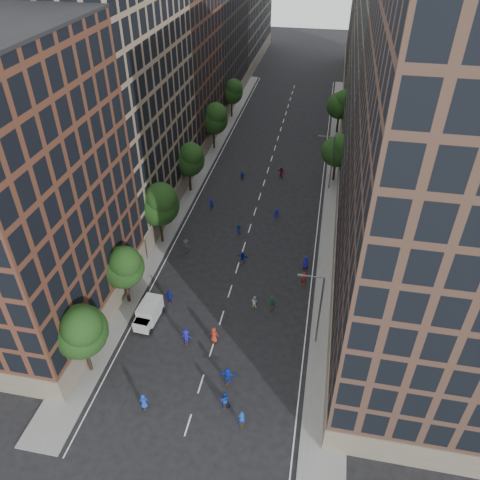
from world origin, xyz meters
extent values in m
plane|color=black|center=(0.00, 40.00, 0.00)|extent=(240.00, 240.00, 0.00)
cube|color=slate|center=(-12.00, 47.50, 0.07)|extent=(4.00, 105.00, 0.15)
cube|color=slate|center=(12.00, 47.50, 0.07)|extent=(4.00, 105.00, 0.15)
cube|color=#532E1F|center=(-19.00, 11.00, 15.00)|extent=(14.00, 22.00, 30.00)
cube|color=#89735A|center=(-19.00, 35.00, 17.00)|extent=(14.00, 26.00, 34.00)
cube|color=#532E1F|center=(-19.00, 58.00, 14.00)|extent=(14.00, 20.00, 28.00)
cube|color=#2F251F|center=(-19.00, 82.00, 16.00)|extent=(14.00, 28.00, 32.00)
cube|color=#5F594F|center=(-19.00, 116.00, 13.00)|extent=(14.00, 40.00, 26.00)
cube|color=#473126|center=(19.00, 15.00, 18.00)|extent=(14.00, 30.00, 36.00)
cube|color=#5F594F|center=(19.00, 44.00, 16.50)|extent=(14.00, 28.00, 33.00)
cube|color=#89735A|center=(19.00, 71.00, 17.50)|extent=(14.00, 26.00, 35.00)
cube|color=#473126|center=(19.00, 104.00, 15.00)|extent=(14.00, 40.00, 30.00)
cylinder|color=black|center=(-11.20, 4.00, 1.98)|extent=(0.36, 0.36, 3.96)
sphere|color=black|center=(-11.20, 4.00, 5.58)|extent=(5.20, 5.20, 5.20)
sphere|color=black|center=(-10.55, 3.48, 6.88)|extent=(3.90, 3.90, 3.90)
cylinder|color=black|center=(-11.20, 14.00, 1.85)|extent=(0.36, 0.36, 3.70)
sphere|color=black|center=(-11.20, 14.00, 5.21)|extent=(4.80, 4.80, 4.80)
sphere|color=black|center=(-10.60, 13.52, 6.41)|extent=(3.60, 3.60, 3.60)
cylinder|color=black|center=(-11.20, 26.00, 2.11)|extent=(0.36, 0.36, 4.22)
sphere|color=black|center=(-11.20, 26.00, 5.95)|extent=(5.60, 5.60, 5.60)
sphere|color=black|center=(-10.50, 25.44, 7.35)|extent=(4.20, 4.20, 4.20)
cylinder|color=black|center=(-11.20, 40.00, 1.94)|extent=(0.36, 0.36, 3.87)
sphere|color=black|center=(-11.20, 40.00, 5.46)|extent=(5.00, 5.00, 5.00)
sphere|color=black|center=(-10.57, 39.50, 6.71)|extent=(3.75, 3.75, 3.75)
cylinder|color=black|center=(-11.20, 56.00, 2.02)|extent=(0.36, 0.36, 4.05)
sphere|color=black|center=(-11.20, 56.00, 5.70)|extent=(5.40, 5.40, 5.40)
sphere|color=black|center=(-10.52, 55.46, 7.05)|extent=(4.05, 4.05, 4.05)
cylinder|color=black|center=(-11.20, 72.00, 1.89)|extent=(0.36, 0.36, 3.78)
sphere|color=black|center=(-11.20, 72.00, 5.33)|extent=(4.80, 4.80, 4.80)
sphere|color=black|center=(-10.60, 71.52, 6.53)|extent=(3.60, 3.60, 3.60)
cylinder|color=black|center=(11.20, 48.00, 1.87)|extent=(0.36, 0.36, 3.74)
sphere|color=black|center=(11.20, 48.00, 5.27)|extent=(5.00, 5.00, 5.00)
sphere|color=black|center=(11.82, 47.50, 6.52)|extent=(3.75, 3.75, 3.75)
cylinder|color=black|center=(11.20, 68.00, 1.98)|extent=(0.36, 0.36, 3.96)
sphere|color=black|center=(11.20, 68.00, 5.58)|extent=(5.20, 5.20, 5.20)
sphere|color=black|center=(11.85, 67.48, 6.88)|extent=(3.90, 3.90, 3.90)
cylinder|color=#595B60|center=(10.60, 12.00, 4.50)|extent=(0.18, 0.18, 9.00)
cylinder|color=#595B60|center=(9.40, 12.00, 9.00)|extent=(2.40, 0.12, 0.12)
cube|color=#595B60|center=(8.30, 12.00, 8.95)|extent=(0.50, 0.22, 0.15)
cylinder|color=#595B60|center=(10.60, 45.00, 4.50)|extent=(0.18, 0.18, 9.00)
cylinder|color=#595B60|center=(9.40, 45.00, 9.00)|extent=(2.40, 0.12, 0.12)
cube|color=#595B60|center=(8.30, 45.00, 8.95)|extent=(0.50, 0.22, 0.15)
cube|color=silver|center=(-7.76, 11.95, 1.30)|extent=(2.10, 3.36, 1.98)
cube|color=silver|center=(-7.89, 9.98, 0.94)|extent=(1.89, 1.55, 1.26)
cube|color=black|center=(-7.89, 9.98, 1.53)|extent=(1.69, 1.27, 0.09)
cylinder|color=black|center=(-8.81, 9.76, 0.34)|extent=(0.27, 0.70, 0.68)
cylinder|color=black|center=(-7.01, 9.65, 0.34)|extent=(0.27, 0.70, 0.68)
cylinder|color=black|center=(-8.58, 13.27, 0.34)|extent=(0.27, 0.70, 0.68)
cylinder|color=black|center=(-6.78, 13.15, 0.34)|extent=(0.27, 0.70, 0.68)
imported|color=#1538B0|center=(-4.45, 1.00, 0.85)|extent=(0.97, 0.81, 1.70)
imported|color=#1642B7|center=(4.72, 1.00, 0.90)|extent=(0.74, 0.58, 1.79)
imported|color=#1433A8|center=(2.81, 2.56, 0.95)|extent=(1.01, 0.84, 1.89)
imported|color=#1714AA|center=(-2.82, 9.25, 0.91)|extent=(1.24, 0.79, 1.82)
imported|color=navy|center=(-6.45, 14.75, 0.96)|extent=(1.13, 0.48, 1.92)
imported|color=#1732BC|center=(2.55, 5.21, 0.96)|extent=(1.78, 0.58, 1.91)
imported|color=#A2291B|center=(0.00, 10.01, 0.95)|extent=(0.94, 0.63, 1.90)
imported|color=maroon|center=(8.50, 20.92, 0.95)|extent=(0.78, 0.60, 1.89)
imported|color=silver|center=(3.32, 15.97, 0.76)|extent=(0.88, 0.77, 1.52)
imported|color=#404146|center=(-7.31, 24.52, 0.93)|extent=(1.35, 1.01, 1.86)
imported|color=#206D37|center=(5.30, 15.95, 0.89)|extent=(1.13, 0.83, 1.78)
imported|color=#131E9A|center=(0.44, 23.72, 0.79)|extent=(1.52, 0.71, 1.58)
imported|color=#17118F|center=(8.50, 24.06, 0.91)|extent=(1.01, 0.79, 1.82)
imported|color=#121692|center=(-6.61, 35.42, 0.86)|extent=(0.74, 0.63, 1.72)
imported|color=#163AB9|center=(-1.28, 29.72, 0.78)|extent=(0.79, 0.64, 1.55)
imported|color=#181191|center=(3.40, 34.56, 0.82)|extent=(1.22, 1.01, 1.65)
imported|color=#1526AD|center=(-3.69, 45.00, 0.84)|extent=(1.04, 0.54, 1.69)
imported|color=maroon|center=(2.53, 47.33, 0.91)|extent=(1.76, 1.19, 1.82)
camera|label=1|loc=(9.21, -22.59, 38.25)|focal=35.00mm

